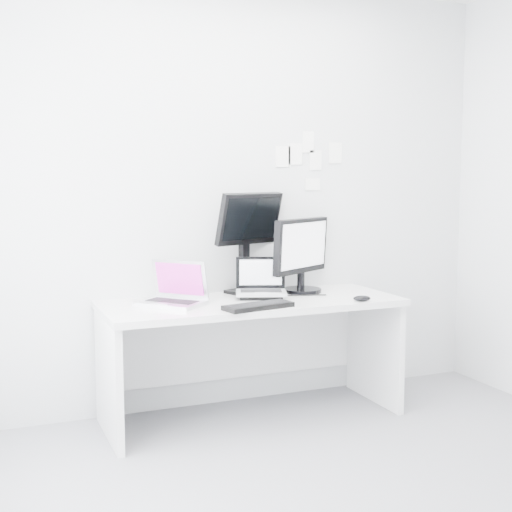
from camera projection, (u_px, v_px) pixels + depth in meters
name	position (u px, v px, depth m)	size (l,w,h in m)	color
ground	(356.00, 505.00, 3.14)	(3.60, 3.60, 0.00)	slate
back_wall	(231.00, 196.00, 4.46)	(3.60, 3.60, 0.00)	#BCBEC1
desk	(252.00, 359.00, 4.25)	(1.80, 0.70, 0.73)	silver
macbook	(171.00, 282.00, 4.02)	(0.36, 0.27, 0.27)	silver
speaker	(182.00, 285.00, 4.27)	(0.08, 0.08, 0.16)	black
dell_laptop	(261.00, 278.00, 4.26)	(0.31, 0.24, 0.26)	#B0B3B8
rear_monitor	(247.00, 242.00, 4.44)	(0.49, 0.17, 0.66)	black
samsung_monitor	(302.00, 254.00, 4.47)	(0.54, 0.25, 0.49)	black
keyboard	(258.00, 306.00, 3.94)	(0.41, 0.14, 0.03)	black
mouse	(362.00, 298.00, 4.17)	(0.11, 0.07, 0.04)	black
wall_note_0	(295.00, 154.00, 4.59)	(0.10, 0.00, 0.14)	white
wall_note_1	(315.00, 160.00, 4.65)	(0.09, 0.00, 0.13)	white
wall_note_2	(335.00, 153.00, 4.70)	(0.10, 0.00, 0.14)	white
wall_note_3	(313.00, 184.00, 4.66)	(0.11, 0.00, 0.08)	white
wall_note_4	(308.00, 142.00, 4.62)	(0.08, 0.00, 0.14)	white
wall_note_5	(283.00, 157.00, 4.56)	(0.11, 0.00, 0.14)	white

